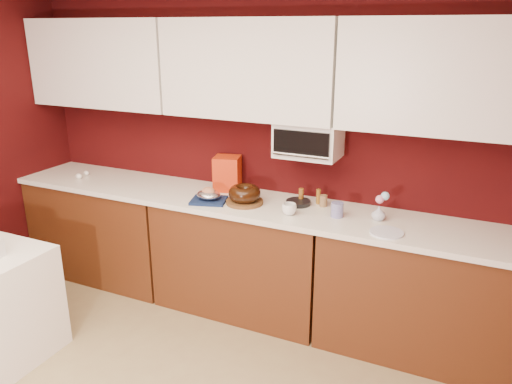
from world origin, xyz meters
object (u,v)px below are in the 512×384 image
at_px(toaster_oven, 309,139).
at_px(coffee_mug, 289,208).
at_px(flower_vase, 379,212).
at_px(blue_jar, 337,210).
at_px(pandoro_box, 227,173).
at_px(foil_ham_nest, 209,195).
at_px(bundt_cake, 245,193).

distance_m(toaster_oven, coffee_mug, 0.52).
bearing_deg(toaster_oven, flower_vase, -13.47).
distance_m(coffee_mug, blue_jar, 0.33).
height_order(pandoro_box, blue_jar, pandoro_box).
relative_size(foil_ham_nest, blue_jar, 1.80).
xyz_separation_m(pandoro_box, flower_vase, (1.23, -0.15, -0.08)).
xyz_separation_m(foil_ham_nest, blue_jar, (0.95, 0.10, -0.00)).
relative_size(toaster_oven, foil_ham_nest, 2.46).
xyz_separation_m(coffee_mug, blue_jar, (0.31, 0.10, 0.00)).
height_order(foil_ham_nest, coffee_mug, coffee_mug).
bearing_deg(coffee_mug, pandoro_box, 154.36).
xyz_separation_m(blue_jar, flower_vase, (0.27, 0.06, 0.00)).
bearing_deg(bundt_cake, flower_vase, 5.07).
relative_size(bundt_cake, coffee_mug, 2.45).
bearing_deg(toaster_oven, blue_jar, -33.56).
xyz_separation_m(coffee_mug, flower_vase, (0.58, 0.16, 0.01)).
height_order(toaster_oven, bundt_cake, toaster_oven).
distance_m(pandoro_box, flower_vase, 1.24).
bearing_deg(pandoro_box, coffee_mug, -40.98).
xyz_separation_m(foil_ham_nest, coffee_mug, (0.64, 0.00, -0.01)).
bearing_deg(flower_vase, coffee_mug, -164.73).
relative_size(bundt_cake, flower_vase, 2.13).
relative_size(toaster_oven, blue_jar, 4.43).
bearing_deg(bundt_cake, blue_jar, 2.36).
xyz_separation_m(bundt_cake, blue_jar, (0.69, 0.03, -0.03)).
height_order(pandoro_box, flower_vase, pandoro_box).
height_order(bundt_cake, flower_vase, bundt_cake).
bearing_deg(coffee_mug, blue_jar, 18.16).
distance_m(toaster_oven, flower_vase, 0.71).
bearing_deg(blue_jar, foil_ham_nest, -173.80).
bearing_deg(flower_vase, bundt_cake, -174.93).
relative_size(bundt_cake, foil_ham_nest, 1.30).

